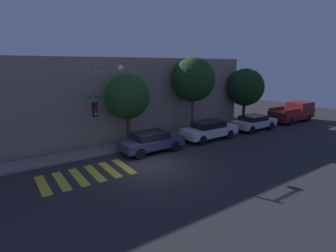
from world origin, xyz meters
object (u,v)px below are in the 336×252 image
traffic_light_pole (101,99)px  tree_midblock (193,80)px  sedan_middle (209,130)px  sedan_far_end (254,122)px  pickup_truck (294,112)px  sedan_near_corner (151,141)px  tree_far_end (245,87)px  tree_near_corner (127,97)px

traffic_light_pole → tree_midblock: tree_midblock is taller
sedan_middle → sedan_far_end: sedan_middle is taller
pickup_truck → sedan_far_end: bearing=-180.0°
sedan_near_corner → tree_midblock: tree_midblock is taller
sedan_far_end → tree_midblock: 6.90m
tree_far_end → traffic_light_pole: bearing=-176.9°
tree_midblock → tree_far_end: bearing=0.0°
pickup_truck → tree_midblock: tree_midblock is taller
sedan_far_end → tree_near_corner: tree_near_corner is taller
traffic_light_pole → pickup_truck: bearing=-3.7°
tree_midblock → tree_far_end: size_ratio=1.17×
pickup_truck → tree_midblock: size_ratio=0.83×
sedan_middle → tree_near_corner: tree_near_corner is taller
traffic_light_pole → tree_far_end: traffic_light_pole is taller
sedan_middle → sedan_far_end: bearing=0.0°
sedan_far_end → pickup_truck: 6.32m
pickup_truck → tree_near_corner: bearing=173.3°
pickup_truck → tree_near_corner: tree_near_corner is taller
sedan_far_end → tree_far_end: bearing=62.5°
sedan_far_end → tree_near_corner: bearing=169.6°
tree_far_end → tree_near_corner: bearing=180.0°
traffic_light_pole → tree_near_corner: bearing=20.0°
sedan_far_end → pickup_truck: pickup_truck is taller
traffic_light_pole → tree_far_end: bearing=3.1°
tree_midblock → tree_far_end: 6.53m
sedan_far_end → tree_midblock: tree_midblock is taller
sedan_far_end → tree_near_corner: 11.83m
sedan_middle → tree_midblock: tree_midblock is taller
sedan_middle → tree_far_end: size_ratio=0.86×
traffic_light_pole → sedan_middle: bearing=-8.9°
traffic_light_pole → sedan_far_end: traffic_light_pole is taller
traffic_light_pole → tree_near_corner: (2.20, 0.80, -0.10)m
sedan_middle → tree_midblock: 4.26m
sedan_far_end → tree_midblock: bearing=159.0°
sedan_near_corner → pickup_truck: (16.99, 0.00, 0.22)m
traffic_light_pole → sedan_near_corner: bearing=-24.2°
tree_near_corner → sedan_near_corner: bearing=-72.9°
sedan_near_corner → tree_midblock: 6.80m
tree_midblock → tree_far_end: tree_midblock is taller
tree_near_corner → tree_far_end: tree_far_end is taller
sedan_near_corner → pickup_truck: size_ratio=0.81×
sedan_near_corner → tree_near_corner: bearing=107.1°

